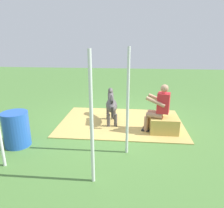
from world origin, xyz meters
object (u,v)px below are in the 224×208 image
at_px(hay_bale, 164,125).
at_px(pony_standing, 111,105).
at_px(water_barrel, 16,129).
at_px(person_seated, 159,107).
at_px(tent_pole_mid, 92,121).
at_px(tent_pole_left, 128,103).

distance_m(hay_bale, pony_standing, 1.61).
bearing_deg(water_barrel, person_seated, -162.62).
bearing_deg(tent_pole_mid, hay_bale, -125.09).
xyz_separation_m(pony_standing, tent_pole_left, (-0.51, 1.71, 0.58)).
bearing_deg(pony_standing, hay_bale, 157.19).
bearing_deg(person_seated, tent_pole_mid, 58.17).
distance_m(person_seated, tent_pole_left, 1.44).
bearing_deg(tent_pole_mid, tent_pole_left, -118.36).
distance_m(tent_pole_left, tent_pole_mid, 1.17).
bearing_deg(person_seated, hay_bale, 169.82).
height_order(person_seated, pony_standing, person_seated).
xyz_separation_m(hay_bale, person_seated, (0.16, -0.03, 0.50)).
bearing_deg(tent_pole_left, person_seated, -124.77).
xyz_separation_m(hay_bale, tent_pole_left, (0.94, 1.10, 0.92)).
height_order(person_seated, tent_pole_mid, tent_pole_mid).
xyz_separation_m(person_seated, tent_pole_left, (0.79, 1.13, 0.42)).
bearing_deg(tent_pole_mid, pony_standing, -91.02).
xyz_separation_m(hay_bale, tent_pole_mid, (1.50, 2.13, 0.92)).
bearing_deg(pony_standing, tent_pole_mid, 88.98).
bearing_deg(person_seated, water_barrel, 17.38).
bearing_deg(tent_pole_left, hay_bale, -130.51).
bearing_deg(hay_bale, person_seated, -10.18).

